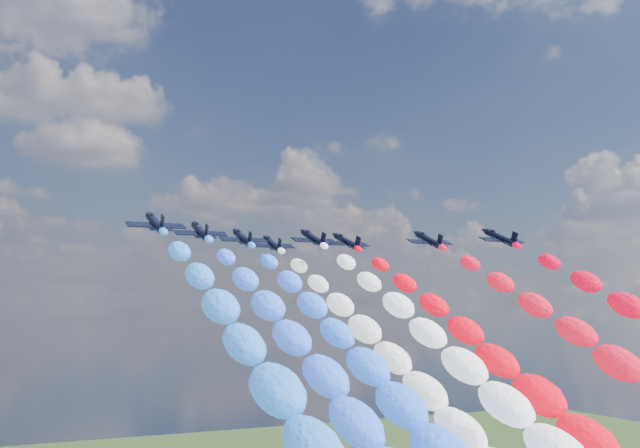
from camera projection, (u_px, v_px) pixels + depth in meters
name	position (u px, v px, depth m)	size (l,w,h in m)	color
jet_0	(155.00, 223.00, 112.02)	(8.02, 10.76, 2.37)	black
jet_1	(200.00, 231.00, 125.37)	(8.02, 10.76, 2.37)	black
jet_2	(242.00, 238.00, 138.41)	(8.02, 10.76, 2.37)	black
jet_3	(313.00, 238.00, 139.78)	(8.02, 10.76, 2.37)	black
trail_3	(529.00, 447.00, 88.54)	(6.57, 107.07, 56.95)	white
jet_4	(272.00, 244.00, 153.24)	(8.02, 10.76, 2.37)	black
trail_4	(440.00, 428.00, 102.01)	(6.57, 107.07, 56.95)	white
jet_5	(347.00, 242.00, 147.87)	(8.02, 10.76, 2.37)	black
trail_5	(562.00, 435.00, 96.64)	(6.57, 107.07, 56.95)	red
jet_6	(428.00, 240.00, 143.63)	(8.02, 10.76, 2.37)	black
jet_7	(500.00, 238.00, 138.77)	(8.02, 10.76, 2.37)	black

